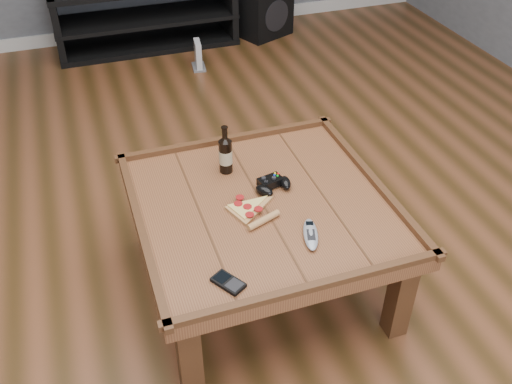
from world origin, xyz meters
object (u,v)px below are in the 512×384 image
object	(u,v)px
coffee_table	(263,215)
pizza_slice	(250,210)
smartphone	(228,282)
game_controller	(273,184)
remote_control	(311,234)
beer_bottle	(226,154)
subwoofer	(260,9)
media_console	(145,16)
game_console	(198,56)

from	to	relation	value
coffee_table	pizza_slice	bearing A→B (deg)	-152.53
pizza_slice	smartphone	xyz separation A→B (m)	(-0.19, -0.34, -0.00)
game_controller	pizza_slice	size ratio (longest dim) A/B	0.56
remote_control	beer_bottle	bearing A→B (deg)	127.50
coffee_table	subwoofer	world-z (taller)	coffee_table
media_console	smartphone	size ratio (longest dim) A/B	10.80
coffee_table	media_console	distance (m)	2.75
subwoofer	game_console	bearing A→B (deg)	-166.55
coffee_table	media_console	size ratio (longest dim) A/B	0.74
smartphone	subwoofer	xyz separation A→B (m)	(1.19, 3.08, -0.26)
remote_control	game_console	bearing A→B (deg)	104.18
coffee_table	subwoofer	distance (m)	2.87
coffee_table	remote_control	xyz separation A→B (m)	(0.10, -0.24, 0.07)
subwoofer	coffee_table	bearing A→B (deg)	-132.56
media_console	beer_bottle	size ratio (longest dim) A/B	6.38
smartphone	game_console	bearing A→B (deg)	46.54
game_controller	remote_control	distance (m)	0.32
coffee_table	beer_bottle	world-z (taller)	beer_bottle
subwoofer	media_console	bearing A→B (deg)	154.05
coffee_table	pizza_slice	distance (m)	0.10
game_controller	game_console	distance (m)	2.18
beer_bottle	game_console	bearing A→B (deg)	79.79
remote_control	game_console	xyz separation A→B (m)	(0.18, 2.46, -0.37)
game_controller	subwoofer	bearing A→B (deg)	59.42
remote_control	game_console	world-z (taller)	remote_control
smartphone	remote_control	world-z (taller)	remote_control
game_console	media_console	bearing A→B (deg)	125.22
media_console	pizza_slice	world-z (taller)	media_console
beer_bottle	remote_control	bearing A→B (deg)	-70.78
pizza_slice	coffee_table	bearing A→B (deg)	7.13
game_controller	remote_control	size ratio (longest dim) A/B	0.92
game_controller	beer_bottle	bearing A→B (deg)	116.21
media_console	remote_control	world-z (taller)	media_console
smartphone	game_console	world-z (taller)	smartphone
beer_bottle	pizza_slice	distance (m)	0.31
coffee_table	pizza_slice	size ratio (longest dim) A/B	3.42
game_console	coffee_table	bearing A→B (deg)	-89.46
game_controller	smartphone	world-z (taller)	game_controller
coffee_table	game_controller	bearing A→B (deg)	47.57
coffee_table	media_console	xyz separation A→B (m)	(0.00, 2.75, -0.15)
game_controller	subwoofer	world-z (taller)	game_controller
pizza_slice	smartphone	bearing A→B (deg)	-139.60
pizza_slice	smartphone	size ratio (longest dim) A/B	2.32
game_controller	subwoofer	size ratio (longest dim) A/B	0.32
pizza_slice	beer_bottle	bearing A→B (deg)	71.25
media_console	beer_bottle	xyz separation A→B (m)	(-0.07, -2.49, 0.29)
beer_bottle	pizza_slice	size ratio (longest dim) A/B	0.73
game_console	game_controller	bearing A→B (deg)	-87.81
pizza_slice	subwoofer	xyz separation A→B (m)	(1.00, 2.74, -0.26)
subwoofer	remote_control	bearing A→B (deg)	-129.29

